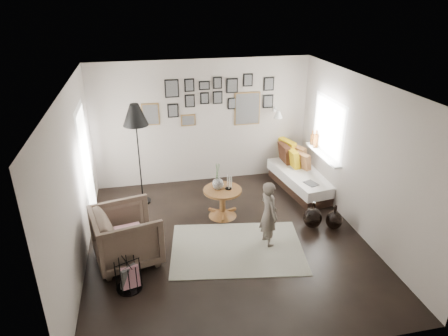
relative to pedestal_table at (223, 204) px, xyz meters
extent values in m
plane|color=black|center=(-0.09, -0.79, -0.25)|extent=(4.80, 4.80, 0.00)
plane|color=#A3988E|center=(-0.09, 1.61, 1.05)|extent=(4.50, 0.00, 4.50)
plane|color=#A3988E|center=(-0.09, -3.19, 1.05)|extent=(4.50, 0.00, 4.50)
plane|color=#A3988E|center=(-2.34, -0.79, 1.05)|extent=(0.00, 4.80, 4.80)
plane|color=#A3988E|center=(2.16, -0.79, 1.05)|extent=(0.00, 4.80, 4.80)
plane|color=white|center=(-0.09, -0.79, 2.35)|extent=(4.80, 4.80, 0.00)
plane|color=white|center=(-2.32, 0.41, 0.80)|extent=(0.00, 2.14, 2.14)
plane|color=white|center=(-2.32, 0.41, 0.80)|extent=(0.00, 1.88, 1.88)
plane|color=white|center=(-2.32, 0.41, 0.80)|extent=(0.00, 1.93, 1.93)
plane|color=white|center=(2.15, 0.41, 1.20)|extent=(0.00, 1.30, 1.30)
plane|color=white|center=(2.15, 0.41, 1.20)|extent=(0.00, 1.14, 1.14)
cube|color=white|center=(2.09, 0.41, 0.63)|extent=(0.15, 1.32, 0.04)
cylinder|color=#8C4C14|center=(2.09, 0.76, 0.79)|extent=(0.10, 0.10, 0.28)
cylinder|color=#8C4C14|center=(2.09, 0.93, 0.76)|extent=(0.08, 0.08, 0.22)
cube|color=brown|center=(-1.14, 1.59, 1.30)|extent=(0.35, 0.03, 0.45)
cube|color=black|center=(-1.14, 1.58, 1.30)|extent=(0.30, 0.01, 0.40)
cube|color=black|center=(-0.69, 1.59, 1.80)|extent=(0.28, 0.03, 0.36)
cube|color=black|center=(-0.69, 1.58, 1.80)|extent=(0.23, 0.01, 0.31)
cube|color=black|center=(-0.69, 1.59, 1.35)|extent=(0.22, 0.03, 0.28)
cube|color=black|center=(-0.69, 1.58, 1.35)|extent=(0.17, 0.01, 0.23)
cube|color=black|center=(-0.34, 1.59, 1.85)|extent=(0.20, 0.03, 0.26)
cube|color=black|center=(-0.34, 1.58, 1.85)|extent=(0.15, 0.01, 0.21)
cube|color=black|center=(-0.34, 1.59, 1.53)|extent=(0.20, 0.03, 0.26)
cube|color=black|center=(-0.34, 1.58, 1.53)|extent=(0.15, 0.01, 0.21)
cube|color=black|center=(-0.04, 1.59, 1.83)|extent=(0.22, 0.03, 0.18)
cube|color=black|center=(-0.04, 1.58, 1.83)|extent=(0.17, 0.01, 0.13)
cube|color=black|center=(-0.04, 1.59, 1.57)|extent=(0.18, 0.03, 0.24)
cube|color=black|center=(-0.04, 1.58, 1.57)|extent=(0.13, 0.01, 0.19)
cube|color=black|center=(0.23, 1.59, 1.87)|extent=(0.18, 0.03, 0.24)
cube|color=black|center=(0.23, 1.58, 1.87)|extent=(0.13, 0.01, 0.19)
cube|color=black|center=(0.23, 1.59, 1.57)|extent=(0.20, 0.03, 0.26)
cube|color=black|center=(0.23, 1.58, 1.57)|extent=(0.15, 0.01, 0.21)
cube|color=black|center=(0.53, 1.59, 1.80)|extent=(0.24, 0.03, 0.30)
cube|color=black|center=(0.53, 1.58, 1.80)|extent=(0.19, 0.01, 0.25)
cube|color=black|center=(0.53, 1.59, 1.43)|extent=(0.18, 0.03, 0.24)
cube|color=black|center=(0.53, 1.58, 1.43)|extent=(0.13, 0.01, 0.19)
cube|color=brown|center=(0.86, 1.59, 1.30)|extent=(0.55, 0.03, 0.70)
cube|color=black|center=(0.86, 1.58, 1.30)|extent=(0.50, 0.01, 0.65)
cube|color=black|center=(0.86, 1.59, 1.90)|extent=(0.20, 0.03, 0.26)
cube|color=black|center=(0.86, 1.58, 1.90)|extent=(0.15, 0.01, 0.21)
cube|color=black|center=(1.31, 1.59, 1.80)|extent=(0.22, 0.03, 0.28)
cube|color=black|center=(1.31, 1.58, 1.80)|extent=(0.17, 0.01, 0.23)
cube|color=black|center=(1.31, 1.59, 1.43)|extent=(0.22, 0.03, 0.28)
cube|color=black|center=(1.31, 1.58, 1.43)|extent=(0.17, 0.01, 0.23)
cube|color=brown|center=(-0.39, 1.59, 1.13)|extent=(0.30, 0.03, 0.24)
cube|color=black|center=(-0.39, 1.58, 1.13)|extent=(0.25, 0.01, 0.19)
cube|color=white|center=(1.46, 1.58, 1.25)|extent=(0.06, 0.04, 0.10)
cylinder|color=white|center=(1.46, 1.46, 1.27)|extent=(0.02, 0.24, 0.02)
cone|color=white|center=(1.46, 1.33, 1.21)|extent=(0.18, 0.18, 0.14)
cube|color=beige|center=(0.02, -1.06, -0.25)|extent=(2.31, 1.79, 0.01)
cone|color=brown|center=(0.00, 0.00, -0.20)|extent=(0.52, 0.52, 0.10)
cylinder|color=brown|center=(0.00, 0.00, 0.03)|extent=(0.11, 0.11, 0.40)
cylinder|color=brown|center=(0.00, 0.00, 0.27)|extent=(0.70, 0.70, 0.04)
ellipsoid|color=black|center=(-0.08, 0.02, 0.40)|extent=(0.20, 0.20, 0.22)
cylinder|color=black|center=(-0.08, 0.02, 0.53)|extent=(0.06, 0.06, 0.04)
cylinder|color=black|center=(0.11, 0.00, 0.30)|extent=(0.12, 0.12, 0.02)
cube|color=black|center=(1.83, 0.70, -0.16)|extent=(0.93, 1.77, 0.20)
cube|color=white|center=(1.83, 0.70, 0.04)|extent=(1.00, 1.83, 0.21)
cube|color=#B98E0A|center=(1.85, 1.39, 0.37)|extent=(0.33, 0.53, 0.49)
cube|color=#361C11|center=(1.73, 1.30, 0.34)|extent=(0.21, 0.45, 0.44)
cube|color=brown|center=(1.96, 1.16, 0.33)|extent=(0.36, 0.47, 0.42)
cube|color=#B98E0A|center=(1.78, 1.04, 0.32)|extent=(0.22, 0.42, 0.41)
cube|color=brown|center=(1.92, 0.88, 0.30)|extent=(0.30, 0.41, 0.37)
cube|color=black|center=(1.78, 0.15, 0.15)|extent=(0.27, 0.31, 0.01)
imported|color=brown|center=(-1.69, -0.97, 0.18)|extent=(1.14, 1.12, 0.87)
cube|color=beige|center=(-1.66, -0.92, 0.23)|extent=(0.46, 0.47, 0.18)
cylinder|color=black|center=(-1.43, 0.84, -0.24)|extent=(0.31, 0.31, 0.03)
cylinder|color=black|center=(-1.43, 0.84, 0.63)|extent=(0.03, 0.03, 1.76)
cone|color=black|center=(-1.43, 0.84, 1.53)|extent=(0.46, 0.46, 0.40)
cube|color=black|center=(-1.68, -1.65, -0.06)|extent=(0.24, 0.24, 0.33)
cube|color=beige|center=(-1.65, -1.67, -0.06)|extent=(0.25, 0.14, 0.33)
ellipsoid|color=black|center=(1.46, -0.71, -0.06)|extent=(0.33, 0.33, 0.38)
cylinder|color=black|center=(1.46, -0.71, 0.18)|extent=(0.05, 0.05, 0.12)
ellipsoid|color=black|center=(1.81, -0.83, -0.09)|extent=(0.29, 0.29, 0.33)
cylinder|color=black|center=(1.81, -0.83, 0.14)|extent=(0.05, 0.05, 0.12)
imported|color=#5E544A|center=(0.54, -1.01, 0.31)|extent=(0.35, 0.45, 1.12)
camera|label=1|loc=(-1.31, -6.25, 3.59)|focal=32.00mm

